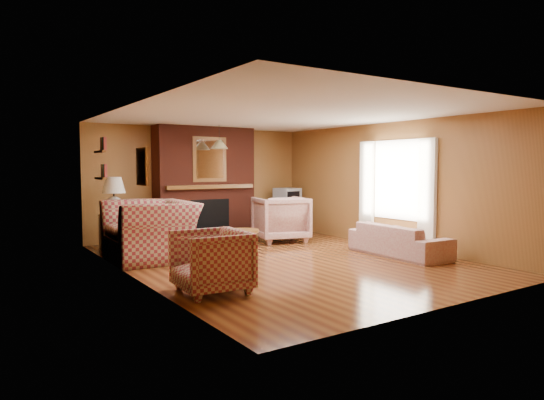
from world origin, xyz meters
TOP-DOWN VIEW (x-y plane):
  - floor at (0.00, 0.00)m, footprint 6.50×6.50m
  - ceiling at (0.00, 0.00)m, footprint 6.50×6.50m
  - wall_back at (0.00, 3.25)m, footprint 6.50×0.00m
  - wall_front at (0.00, -3.25)m, footprint 6.50×0.00m
  - wall_left at (-2.50, 0.00)m, footprint 0.00×6.50m
  - wall_right at (2.50, 0.00)m, footprint 0.00×6.50m
  - fireplace at (0.00, 2.98)m, footprint 2.20×0.82m
  - window_right at (2.45, -0.20)m, footprint 0.10×1.85m
  - bookshelf at (-2.44, 1.90)m, footprint 0.09×0.55m
  - botanical_print at (-2.47, -0.30)m, footprint 0.05×0.40m
  - pendant_light at (0.00, 2.30)m, footprint 0.36×0.36m
  - plaid_loveseat at (-1.85, 1.22)m, footprint 1.36×1.55m
  - plaid_armchair at (-1.95, -1.27)m, footprint 0.91×0.89m
  - floral_sofa at (1.90, -0.80)m, footprint 0.85×1.92m
  - floral_armchair at (1.08, 1.66)m, footprint 1.23×1.25m
  - coffee_table at (-0.56, 0.74)m, footprint 1.02×0.63m
  - side_table at (-2.10, 2.45)m, footprint 0.54×0.54m
  - table_lamp at (-2.10, 2.45)m, footprint 0.42×0.42m
  - tv_stand at (2.05, 2.80)m, footprint 0.54×0.50m
  - crt_tv at (2.05, 2.79)m, footprint 0.57×0.57m

SIDE VIEW (x-z plane):
  - floor at x=0.00m, z-range 0.00..0.00m
  - floral_sofa at x=1.90m, z-range 0.00..0.55m
  - tv_stand at x=2.05m, z-range 0.00..0.57m
  - side_table at x=-2.10m, z-range 0.00..0.66m
  - plaid_armchair at x=-1.95m, z-range 0.00..0.78m
  - coffee_table at x=-0.56m, z-range 0.16..0.63m
  - floral_armchair at x=1.08m, z-range 0.00..0.94m
  - plaid_loveseat at x=-1.85m, z-range 0.00..0.98m
  - crt_tv at x=2.05m, z-range 0.57..1.04m
  - table_lamp at x=-2.10m, z-range 0.70..1.40m
  - window_right at x=2.45m, z-range 0.13..2.13m
  - fireplace at x=0.00m, z-range -0.02..2.38m
  - wall_back at x=0.00m, z-range -2.05..4.45m
  - wall_front at x=0.00m, z-range -2.05..4.45m
  - wall_left at x=-2.50m, z-range -2.05..4.45m
  - wall_right at x=2.50m, z-range -2.05..4.45m
  - botanical_print at x=-2.47m, z-range 1.30..1.80m
  - bookshelf at x=-2.44m, z-range 1.31..2.02m
  - pendant_light at x=0.00m, z-range 1.76..2.24m
  - ceiling at x=0.00m, z-range 2.40..2.40m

